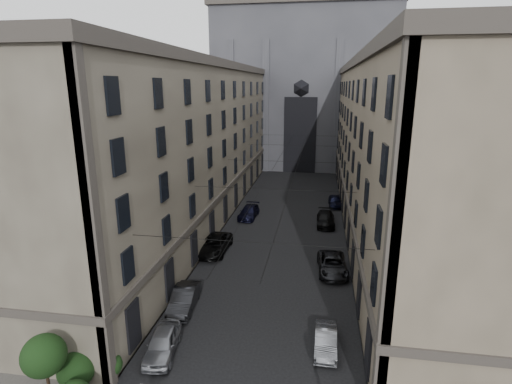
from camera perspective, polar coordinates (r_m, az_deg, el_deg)
The scene contains 15 objects.
sidewalk_left at distance 51.55m, azimuth -7.43°, elevation -3.23°, with size 7.00×80.00×0.15m, color #383533.
sidewalk_right at distance 49.96m, azimuth 16.41°, elevation -4.34°, with size 7.00×80.00×0.15m, color #383533.
building_left at distance 50.38m, azimuth -11.02°, elevation 7.03°, with size 13.60×60.60×18.85m.
building_right at distance 48.29m, azimuth 20.71°, elevation 6.00°, with size 13.60×60.60×18.85m.
gothic_tower at distance 85.89m, azimuth 6.93°, elevation 16.08°, with size 35.00×23.00×58.00m.
shrub_cluster at distance 24.80m, azimuth -25.39°, elevation -21.97°, with size 3.90×4.40×3.90m.
tram_wires at distance 47.46m, azimuth 4.43°, elevation 4.22°, with size 14.00×60.00×0.43m.
car_left_near at distance 26.97m, azimuth -13.23°, elevation -20.23°, with size 1.77×4.39×1.50m, color gray.
car_left_midnear at distance 31.13m, azimuth -10.24°, elevation -14.81°, with size 1.64×4.70×1.55m, color black.
car_left_midfar at distance 40.16m, azimuth -6.03°, elevation -7.47°, with size 2.71×5.88×1.63m, color black.
car_left_far at distance 50.04m, azimuth -1.04°, elevation -2.89°, with size 2.03×4.99×1.45m, color black.
car_right_near at distance 27.07m, azimuth 9.93°, elevation -20.16°, with size 1.36×3.89×1.28m, color slate.
car_right_midnear at distance 36.58m, azimuth 10.86°, elevation -10.13°, with size 2.48×5.38×1.49m, color black.
car_right_midfar at distance 48.15m, azimuth 9.91°, elevation -3.82°, with size 2.08×5.12×1.49m, color black.
car_right_far at distance 55.74m, azimuth 11.23°, elevation -1.27°, with size 1.75×4.34×1.48m, color black.
Camera 1 is at (3.84, -10.83, 16.17)m, focal length 28.00 mm.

